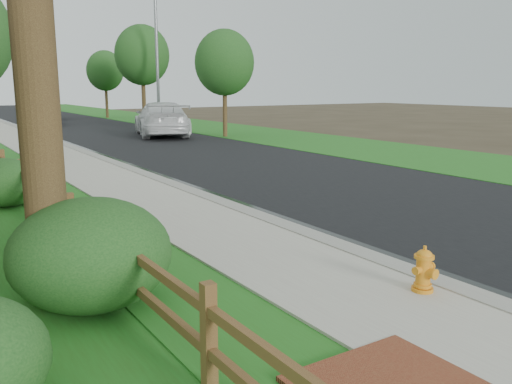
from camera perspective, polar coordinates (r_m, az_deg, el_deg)
ground at (r=7.31m, az=23.28°, el=-12.38°), size 120.00×120.00×0.00m
road at (r=40.08m, az=-17.88°, el=6.65°), size 8.00×90.00×0.02m
curb at (r=39.21m, az=-23.84°, el=6.22°), size 0.40×90.00×0.12m
wet_gutter at (r=39.26m, az=-23.33°, el=6.21°), size 0.50×90.00×0.00m
verge_far at (r=42.38m, az=-8.78°, el=7.29°), size 6.00×90.00×0.04m
ranch_fence at (r=10.48m, az=-20.49°, el=-1.61°), size 0.12×16.92×1.10m
fire_hydrant at (r=7.61m, az=17.24°, el=-7.89°), size 0.41×0.33×0.63m
white_suv at (r=30.84m, az=-9.93°, el=7.58°), size 4.34×6.93×1.87m
dark_car_mid at (r=41.53m, az=-21.08°, el=7.56°), size 2.52×4.35×1.39m
dark_car_far at (r=47.91m, az=-21.00°, el=8.02°), size 2.87×4.81×1.50m
streetlight at (r=37.46m, az=-10.72°, el=15.44°), size 2.33×0.42×10.08m
boulder at (r=8.74m, az=-19.66°, el=-5.81°), size 1.29×1.15×0.71m
shrub_b at (r=7.20m, az=-17.00°, el=-6.24°), size 2.28×2.28×1.43m
shrub_c at (r=13.92m, az=-24.89°, el=0.89°), size 1.69×1.69×1.15m
tree_near_right at (r=29.89m, az=-3.34°, el=13.43°), size 3.20×3.20×5.76m
tree_mid_right at (r=40.77m, az=-11.90°, el=13.91°), size 3.90×3.90×7.07m
tree_far_right at (r=48.97m, az=-15.61°, el=12.19°), size 3.10×3.10×5.72m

